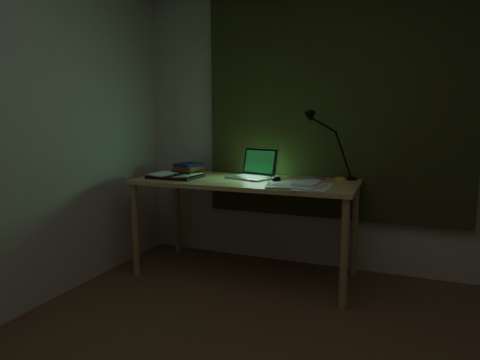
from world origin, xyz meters
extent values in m
cube|color=beige|center=(0.00, 2.00, 1.25)|extent=(3.50, 0.00, 2.50)
cube|color=#30381C|center=(0.00, 1.96, 1.45)|extent=(2.20, 0.06, 2.00)
ellipsoid|color=black|center=(-0.36, 1.53, 0.83)|extent=(0.08, 0.11, 0.04)
cube|color=yellow|center=(0.11, 1.82, 0.81)|extent=(0.11, 0.11, 0.02)
cube|color=#DA5592|center=(-0.07, 1.78, 0.81)|extent=(0.09, 0.09, 0.02)
camera|label=1|loc=(0.52, -1.47, 1.27)|focal=30.00mm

